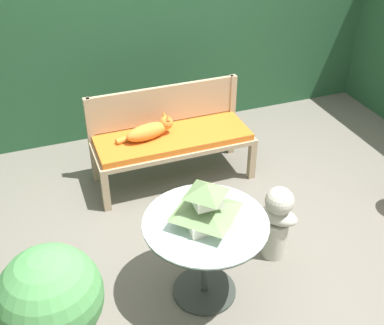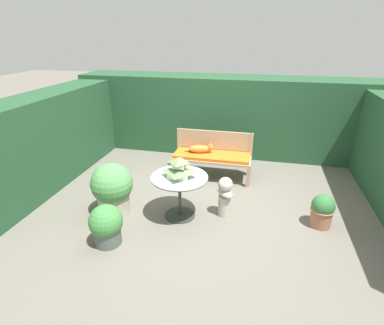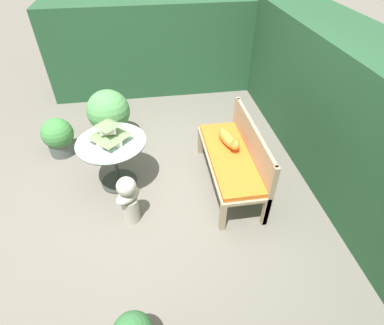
# 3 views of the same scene
# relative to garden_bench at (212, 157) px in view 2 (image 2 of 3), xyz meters

# --- Properties ---
(ground) EXTENTS (30.00, 30.00, 0.00)m
(ground) POSITION_rel_garden_bench_xyz_m (0.08, -0.91, -0.40)
(ground) COLOR #666056
(foliage_hedge_back) EXTENTS (6.40, 0.94, 1.63)m
(foliage_hedge_back) POSITION_rel_garden_bench_xyz_m (0.08, 1.46, 0.42)
(foliage_hedge_back) COLOR #234C2D
(foliage_hedge_back) RESTS_ON ground
(foliage_hedge_left) EXTENTS (0.70, 3.50, 1.54)m
(foliage_hedge_left) POSITION_rel_garden_bench_xyz_m (-2.77, -0.76, 0.37)
(foliage_hedge_left) COLOR #234C2D
(foliage_hedge_left) RESTS_ON ground
(garden_bench) EXTENTS (1.41, 0.53, 0.46)m
(garden_bench) POSITION_rel_garden_bench_xyz_m (0.00, 0.00, 0.00)
(garden_bench) COLOR tan
(garden_bench) RESTS_ON ground
(bench_backrest) EXTENTS (1.41, 0.06, 0.82)m
(bench_backrest) POSITION_rel_garden_bench_xyz_m (0.00, 0.24, 0.19)
(bench_backrest) COLOR tan
(bench_backrest) RESTS_ON ground
(cat) EXTENTS (0.52, 0.22, 0.20)m
(cat) POSITION_rel_garden_bench_xyz_m (-0.20, 0.02, 0.14)
(cat) COLOR orange
(cat) RESTS_ON garden_bench
(patio_table) EXTENTS (0.80, 0.80, 0.63)m
(patio_table) POSITION_rel_garden_bench_xyz_m (-0.23, -1.36, 0.11)
(patio_table) COLOR #2D332D
(patio_table) RESTS_ON ground
(pagoda_birdhouse) EXTENTS (0.36, 0.36, 0.29)m
(pagoda_birdhouse) POSITION_rel_garden_bench_xyz_m (-0.23, -1.36, 0.37)
(pagoda_birdhouse) COLOR silver
(pagoda_birdhouse) RESTS_ON patio_table
(garden_bust) EXTENTS (0.32, 0.33, 0.61)m
(garden_bust) POSITION_rel_garden_bench_xyz_m (0.39, -1.19, -0.07)
(garden_bust) COLOR #B7B2A3
(garden_bust) RESTS_ON ground
(potted_plant_patio_mid) EXTENTS (0.32, 0.32, 0.47)m
(potted_plant_patio_mid) POSITION_rel_garden_bench_xyz_m (1.72, -1.16, -0.15)
(potted_plant_patio_mid) COLOR #9E664C
(potted_plant_patio_mid) RESTS_ON ground
(potted_plant_bench_right) EXTENTS (0.42, 0.42, 0.54)m
(potted_plant_bench_right) POSITION_rel_garden_bench_xyz_m (-0.97, -2.16, -0.13)
(potted_plant_bench_right) COLOR #4C5651
(potted_plant_bench_right) RESTS_ON ground
(potted_plant_table_near) EXTENTS (0.60, 0.60, 0.77)m
(potted_plant_table_near) POSITION_rel_garden_bench_xyz_m (-1.22, -1.47, -0.00)
(potted_plant_table_near) COLOR #ADA393
(potted_plant_table_near) RESTS_ON ground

